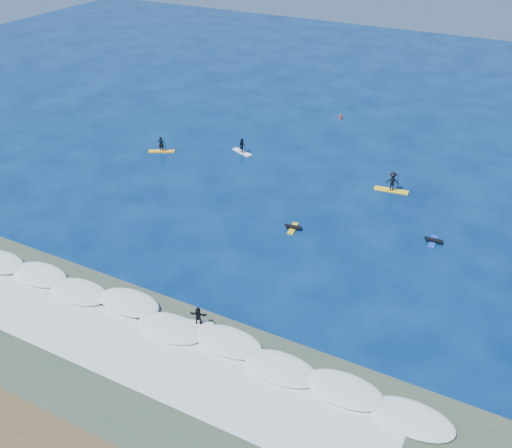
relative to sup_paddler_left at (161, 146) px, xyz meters
The scene contains 11 objects.
ground 20.43m from the sup_paddler_left, 37.87° to the right, with size 160.00×160.00×0.00m, color #031A48.
shallow_water 31.05m from the sup_paddler_left, 58.72° to the right, with size 90.00×13.00×0.01m, color #36493B.
breaking_wave 27.71m from the sup_paddler_left, 54.43° to the right, with size 40.00×6.00×0.30m, color white.
whitewater 30.20m from the sup_paddler_left, 57.74° to the right, with size 34.00×5.00×0.02m, color silver.
sup_paddler_left is the anchor object (origin of this frame).
sup_paddler_center 8.70m from the sup_paddler_left, 26.13° to the left, with size 2.67×1.56×1.83m.
sup_paddler_right 24.68m from the sup_paddler_left, ahead, with size 3.27×1.23×2.24m.
prone_paddler_near 20.57m from the sup_paddler_left, 21.88° to the right, with size 1.51×1.95×0.40m.
prone_paddler_far 30.35m from the sup_paddler_left, ahead, with size 1.54×1.96×0.41m.
wave_surfer 28.49m from the sup_paddler_left, 49.29° to the right, with size 1.99×1.05×1.39m.
marker_buoy 22.66m from the sup_paddler_left, 52.72° to the left, with size 0.31×0.31×0.74m.
Camera 1 is at (19.18, -32.65, 25.75)m, focal length 40.00 mm.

